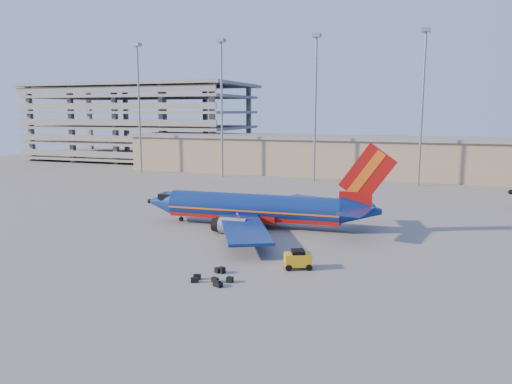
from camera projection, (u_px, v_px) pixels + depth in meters
ground at (266, 237)px, 55.93m from camera, size 220.00×220.00×0.00m
terminal_building at (396, 157)px, 105.99m from camera, size 122.00×16.00×8.50m
parking_garage at (142, 119)px, 143.26m from camera, size 62.00×32.00×21.40m
light_mast_row at (367, 92)px, 94.32m from camera, size 101.60×1.60×28.65m
aircraft_main at (260, 209)px, 60.48m from camera, size 30.99×29.79×10.49m
baggage_tug at (298, 259)px, 44.46m from camera, size 2.77×2.26×1.72m
luggage_pile at (215, 278)px, 41.49m from camera, size 3.45×3.88×0.54m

